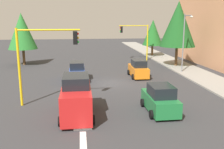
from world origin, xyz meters
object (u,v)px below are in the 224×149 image
car_blue (77,72)px  street_lamp_curbside (185,37)px  tree_roadside_far (153,33)px  traffic_signal_near_right (43,51)px  traffic_signal_far_left (136,35)px  car_green (160,100)px  tree_opposite_side (22,31)px  car_orange (138,69)px  delivery_van_red (76,98)px  tree_roadside_mid (178,24)px

car_blue → street_lamp_curbside: bearing=99.1°
tree_roadside_far → traffic_signal_near_right: bearing=-32.4°
street_lamp_curbside → traffic_signal_far_left: bearing=-161.3°
car_green → tree_opposite_side: bearing=-147.0°
car_orange → car_green: same height
car_orange → car_green: size_ratio=1.01×
traffic_signal_near_right → car_blue: bearing=163.1°
traffic_signal_near_right → street_lamp_curbside: size_ratio=0.82×
traffic_signal_far_left → traffic_signal_near_right: traffic_signal_near_right is taller
traffic_signal_near_right → delivery_van_red: size_ratio=1.20×
tree_roadside_far → delivery_van_red: bearing=-25.7°
car_orange → car_blue: (0.78, -6.82, 0.00)m
car_green → tree_roadside_mid: bearing=155.5°
traffic_signal_near_right → car_green: size_ratio=1.49×
traffic_signal_far_left → street_lamp_curbside: street_lamp_curbside is taller
tree_opposite_side → tree_roadside_far: tree_opposite_side is taller
tree_roadside_mid → car_green: (16.65, -7.60, -4.86)m
street_lamp_curbside → tree_opposite_side: 21.88m
traffic_signal_near_right → tree_opposite_side: size_ratio=0.79×
traffic_signal_near_right → street_lamp_curbside: (-9.61, 14.91, 0.27)m
street_lamp_curbside → car_green: 14.44m
tree_roadside_far → car_green: (26.65, -7.10, -3.23)m
tree_opposite_side → tree_roadside_far: (-6.00, 20.50, -0.63)m
delivery_van_red → car_orange: 12.97m
tree_opposite_side → car_blue: tree_opposite_side is taller
traffic_signal_far_left → tree_roadside_mid: size_ratio=0.63×
tree_roadside_mid → tree_roadside_far: bearing=-177.1°
street_lamp_curbside → tree_roadside_mid: 4.68m
street_lamp_curbside → tree_roadside_far: street_lamp_curbside is taller
car_green → car_blue: 11.77m
traffic_signal_far_left → tree_roadside_mid: tree_roadside_mid is taller
street_lamp_curbside → car_orange: bearing=-77.9°
car_blue → car_orange: bearing=96.5°
tree_roadside_mid → delivery_van_red: 21.84m
tree_roadside_far → traffic_signal_far_left: bearing=-43.7°
tree_opposite_side → car_green: 24.92m
traffic_signal_near_right → car_blue: 8.54m
street_lamp_curbside → tree_roadside_far: bearing=178.8°
street_lamp_curbside → tree_roadside_mid: (-4.39, 0.80, 1.41)m
tree_roadside_far → car_orange: size_ratio=1.60×
tree_roadside_mid → car_orange: tree_roadside_mid is taller
traffic_signal_far_left → car_green: size_ratio=1.43×
tree_opposite_side → car_blue: size_ratio=1.75×
tree_roadside_mid → car_blue: 15.64m
traffic_signal_near_right → car_green: bearing=71.9°
traffic_signal_far_left → car_blue: 15.68m
tree_roadside_far → tree_opposite_side: bearing=-73.7°
car_orange → car_green: 11.06m
street_lamp_curbside → tree_opposite_side: (-8.39, -20.20, 0.41)m
street_lamp_curbside → delivery_van_red: (12.29, -12.56, -3.07)m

